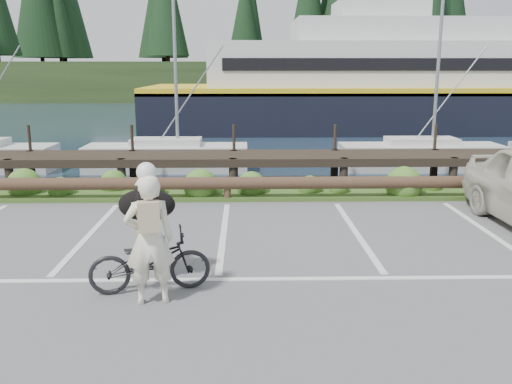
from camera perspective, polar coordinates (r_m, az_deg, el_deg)
ground at (r=8.77m, az=-3.91°, el=-8.20°), size 72.00×72.00×0.00m
harbor_backdrop at (r=86.64m, az=-1.25°, el=10.80°), size 170.00×160.00×30.00m
vegetation_strip at (r=13.83m, az=-2.92°, el=-0.09°), size 34.00×1.60×0.10m
log_rail at (r=13.16m, az=-3.00°, el=-0.98°), size 32.00×0.30×0.60m
bicycle at (r=7.96m, az=-11.10°, el=-7.17°), size 1.81×0.93×0.91m
cyclist at (r=7.44m, az=-11.15°, el=-4.94°), size 0.73×0.55×1.81m
dog at (r=8.29m, az=-11.42°, el=-1.32°), size 0.58×0.92×0.49m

